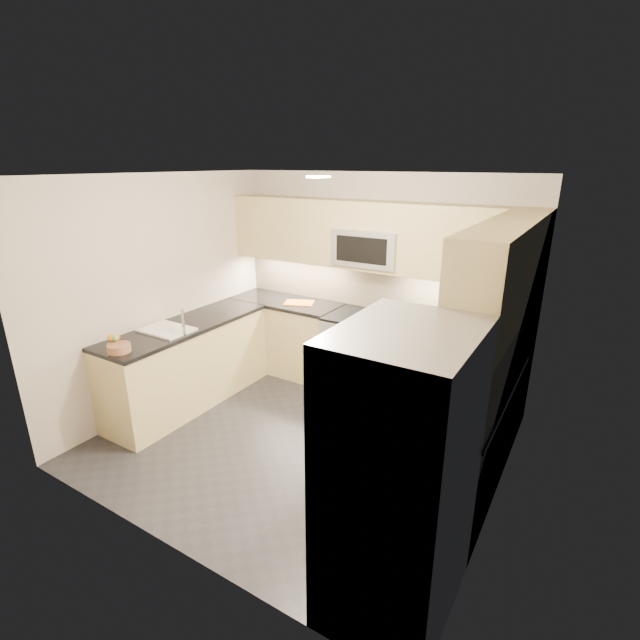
# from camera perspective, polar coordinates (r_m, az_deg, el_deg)

# --- Properties ---
(floor) EXTENTS (3.60, 3.20, 0.00)m
(floor) POSITION_cam_1_polar(r_m,az_deg,el_deg) (4.73, -2.29, -14.51)
(floor) COLOR #26272C
(floor) RESTS_ON ground
(ceiling) EXTENTS (3.60, 3.20, 0.02)m
(ceiling) POSITION_cam_1_polar(r_m,az_deg,el_deg) (3.95, -2.78, 17.40)
(ceiling) COLOR beige
(ceiling) RESTS_ON wall_back
(wall_back) EXTENTS (3.60, 0.02, 2.50)m
(wall_back) POSITION_cam_1_polar(r_m,az_deg,el_deg) (5.51, 6.82, 4.58)
(wall_back) COLOR #BDB2A5
(wall_back) RESTS_ON floor
(wall_front) EXTENTS (3.60, 0.02, 2.50)m
(wall_front) POSITION_cam_1_polar(r_m,az_deg,el_deg) (3.08, -19.49, -8.31)
(wall_front) COLOR #BDB2A5
(wall_front) RESTS_ON floor
(wall_left) EXTENTS (0.02, 3.20, 2.50)m
(wall_left) POSITION_cam_1_polar(r_m,az_deg,el_deg) (5.35, -18.77, 3.24)
(wall_left) COLOR #BDB2A5
(wall_left) RESTS_ON floor
(wall_right) EXTENTS (0.02, 3.20, 2.50)m
(wall_right) POSITION_cam_1_polar(r_m,az_deg,el_deg) (3.56, 22.42, -4.95)
(wall_right) COLOR #BDB2A5
(wall_right) RESTS_ON floor
(base_cab_back_left) EXTENTS (1.42, 0.60, 0.90)m
(base_cab_back_left) POSITION_cam_1_polar(r_m,az_deg,el_deg) (6.03, -4.13, -2.04)
(base_cab_back_left) COLOR #CDB97B
(base_cab_back_left) RESTS_ON floor
(base_cab_back_right) EXTENTS (1.42, 0.60, 0.90)m
(base_cab_back_right) POSITION_cam_1_polar(r_m,az_deg,el_deg) (5.17, 16.11, -6.48)
(base_cab_back_right) COLOR #CDB97B
(base_cab_back_right) RESTS_ON floor
(base_cab_right) EXTENTS (0.60, 1.70, 0.90)m
(base_cab_right) POSITION_cam_1_polar(r_m,az_deg,el_deg) (4.10, 17.15, -13.71)
(base_cab_right) COLOR #CDB97B
(base_cab_right) RESTS_ON floor
(base_cab_peninsula) EXTENTS (0.60, 2.00, 0.90)m
(base_cab_peninsula) POSITION_cam_1_polar(r_m,az_deg,el_deg) (5.39, -15.80, -5.37)
(base_cab_peninsula) COLOR #CDB97B
(base_cab_peninsula) RESTS_ON floor
(countertop_back_left) EXTENTS (1.42, 0.63, 0.04)m
(countertop_back_left) POSITION_cam_1_polar(r_m,az_deg,el_deg) (5.88, -4.23, 2.24)
(countertop_back_left) COLOR black
(countertop_back_left) RESTS_ON base_cab_back_left
(countertop_back_right) EXTENTS (1.42, 0.63, 0.04)m
(countertop_back_right) POSITION_cam_1_polar(r_m,az_deg,el_deg) (4.99, 16.59, -1.60)
(countertop_back_right) COLOR black
(countertop_back_right) RESTS_ON base_cab_back_right
(countertop_right) EXTENTS (0.63, 1.70, 0.04)m
(countertop_right) POSITION_cam_1_polar(r_m,az_deg,el_deg) (3.87, 17.83, -7.82)
(countertop_right) COLOR black
(countertop_right) RESTS_ON base_cab_right
(countertop_peninsula) EXTENTS (0.63, 2.00, 0.04)m
(countertop_peninsula) POSITION_cam_1_polar(r_m,az_deg,el_deg) (5.22, -16.26, -0.66)
(countertop_peninsula) COLOR black
(countertop_peninsula) RESTS_ON base_cab_peninsula
(upper_cab_back) EXTENTS (3.60, 0.35, 0.75)m
(upper_cab_back) POSITION_cam_1_polar(r_m,az_deg,el_deg) (5.24, 6.24, 10.28)
(upper_cab_back) COLOR #CDB97B
(upper_cab_back) RESTS_ON wall_back
(upper_cab_right) EXTENTS (0.35, 1.95, 0.75)m
(upper_cab_right) POSITION_cam_1_polar(r_m,az_deg,el_deg) (3.67, 21.61, 5.35)
(upper_cab_right) COLOR #CDB97B
(upper_cab_right) RESTS_ON wall_right
(backsplash_back) EXTENTS (3.60, 0.01, 0.51)m
(backsplash_back) POSITION_cam_1_polar(r_m,az_deg,el_deg) (5.52, 6.77, 4.02)
(backsplash_back) COLOR tan
(backsplash_back) RESTS_ON wall_back
(backsplash_right) EXTENTS (0.01, 2.30, 0.51)m
(backsplash_right) POSITION_cam_1_polar(r_m,az_deg,el_deg) (4.00, 23.38, -3.36)
(backsplash_right) COLOR tan
(backsplash_right) RESTS_ON wall_right
(gas_range) EXTENTS (0.76, 0.65, 0.91)m
(gas_range) POSITION_cam_1_polar(r_m,az_deg,el_deg) (5.49, 5.06, -4.19)
(gas_range) COLOR #9C9FA4
(gas_range) RESTS_ON floor
(range_cooktop) EXTENTS (0.76, 0.65, 0.03)m
(range_cooktop) POSITION_cam_1_polar(r_m,az_deg,el_deg) (5.33, 5.20, 0.36)
(range_cooktop) COLOR black
(range_cooktop) RESTS_ON gas_range
(oven_door_glass) EXTENTS (0.62, 0.02, 0.45)m
(oven_door_glass) POSITION_cam_1_polar(r_m,az_deg,el_deg) (5.22, 3.43, -5.47)
(oven_door_glass) COLOR black
(oven_door_glass) RESTS_ON gas_range
(oven_handle) EXTENTS (0.60, 0.02, 0.02)m
(oven_handle) POSITION_cam_1_polar(r_m,az_deg,el_deg) (5.10, 3.38, -2.78)
(oven_handle) COLOR #B2B5BA
(oven_handle) RESTS_ON gas_range
(microwave) EXTENTS (0.76, 0.40, 0.40)m
(microwave) POSITION_cam_1_polar(r_m,az_deg,el_deg) (5.24, 6.07, 8.90)
(microwave) COLOR #A8AAB0
(microwave) RESTS_ON upper_cab_back
(microwave_door) EXTENTS (0.60, 0.01, 0.28)m
(microwave_door) POSITION_cam_1_polar(r_m,az_deg,el_deg) (5.06, 5.06, 8.57)
(microwave_door) COLOR black
(microwave_door) RESTS_ON microwave
(refrigerator) EXTENTS (0.70, 0.90, 1.80)m
(refrigerator) POSITION_cam_1_polar(r_m,az_deg,el_deg) (2.82, 9.77, -18.54)
(refrigerator) COLOR #AAACB2
(refrigerator) RESTS_ON floor
(fridge_handle_left) EXTENTS (0.02, 0.02, 1.20)m
(fridge_handle_left) POSITION_cam_1_polar(r_m,az_deg,el_deg) (2.79, 0.95, -17.48)
(fridge_handle_left) COLOR #B2B5BA
(fridge_handle_left) RESTS_ON refrigerator
(fridge_handle_right) EXTENTS (0.02, 0.02, 1.20)m
(fridge_handle_right) POSITION_cam_1_polar(r_m,az_deg,el_deg) (3.05, 4.50, -14.01)
(fridge_handle_right) COLOR #B2B5BA
(fridge_handle_right) RESTS_ON refrigerator
(sink_basin) EXTENTS (0.52, 0.38, 0.16)m
(sink_basin) POSITION_cam_1_polar(r_m,az_deg,el_deg) (5.08, -18.26, -1.89)
(sink_basin) COLOR white
(sink_basin) RESTS_ON base_cab_peninsula
(faucet) EXTENTS (0.03, 0.03, 0.28)m
(faucet) POSITION_cam_1_polar(r_m,az_deg,el_deg) (4.83, -16.49, -0.26)
(faucet) COLOR silver
(faucet) RESTS_ON countertop_peninsula
(utensil_bowl) EXTENTS (0.39, 0.39, 0.17)m
(utensil_bowl) POSITION_cam_1_polar(r_m,az_deg,el_deg) (4.82, 21.53, -1.54)
(utensil_bowl) COLOR #56C153
(utensil_bowl) RESTS_ON countertop_back_right
(cutting_board) EXTENTS (0.42, 0.37, 0.01)m
(cutting_board) POSITION_cam_1_polar(r_m,az_deg,el_deg) (5.74, -2.59, 2.13)
(cutting_board) COLOR orange
(cutting_board) RESTS_ON countertop_back_left
(fruit_basket) EXTENTS (0.25, 0.25, 0.08)m
(fruit_basket) POSITION_cam_1_polar(r_m,az_deg,el_deg) (4.65, -23.49, -3.19)
(fruit_basket) COLOR #9D6A49
(fruit_basket) RESTS_ON countertop_peninsula
(fruit_apple) EXTENTS (0.07, 0.07, 0.07)m
(fruit_apple) POSITION_cam_1_polar(r_m,az_deg,el_deg) (4.70, -23.76, -1.99)
(fruit_apple) COLOR red
(fruit_apple) RESTS_ON fruit_basket
(fruit_pear) EXTENTS (0.07, 0.07, 0.07)m
(fruit_pear) POSITION_cam_1_polar(r_m,az_deg,el_deg) (4.70, -23.84, -2.01)
(fruit_pear) COLOR #6AAA48
(fruit_pear) RESTS_ON fruit_basket
(dish_towel_check) EXTENTS (0.15, 0.05, 0.29)m
(dish_towel_check) POSITION_cam_1_polar(r_m,az_deg,el_deg) (5.24, 1.20, -4.13)
(dish_towel_check) COLOR silver
(dish_towel_check) RESTS_ON oven_handle
(fruit_orange) EXTENTS (0.07, 0.07, 0.07)m
(fruit_orange) POSITION_cam_1_polar(r_m,az_deg,el_deg) (4.72, -24.27, -2.00)
(fruit_orange) COLOR orange
(fruit_orange) RESTS_ON fruit_basket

